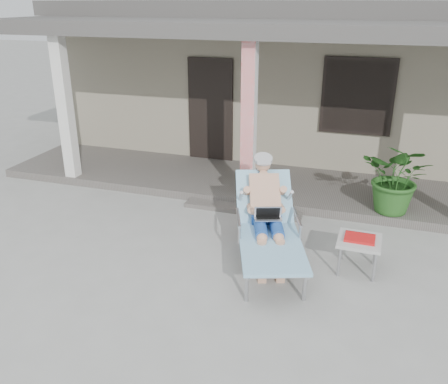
% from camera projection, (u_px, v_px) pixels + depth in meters
% --- Properties ---
extents(ground, '(60.00, 60.00, 0.00)m').
position_uv_depth(ground, '(205.00, 266.00, 6.39)').
color(ground, '#9E9E99').
rests_on(ground, ground).
extents(house, '(10.40, 5.40, 3.30)m').
position_uv_depth(house, '(295.00, 73.00, 11.48)').
color(house, gray).
rests_on(house, ground).
extents(porch_deck, '(10.00, 2.00, 0.15)m').
position_uv_depth(porch_deck, '(259.00, 184.00, 9.00)').
color(porch_deck, '#605B56').
rests_on(porch_deck, ground).
extents(porch_overhang, '(10.00, 2.30, 2.85)m').
position_uv_depth(porch_overhang, '(263.00, 34.00, 7.93)').
color(porch_overhang, silver).
rests_on(porch_overhang, porch_deck).
extents(porch_step, '(2.00, 0.30, 0.07)m').
position_uv_depth(porch_step, '(243.00, 209.00, 8.00)').
color(porch_step, '#605B56').
rests_on(porch_step, ground).
extents(lounger, '(1.40, 2.16, 1.36)m').
position_uv_depth(lounger, '(268.00, 202.00, 6.29)').
color(lounger, '#B7B7BC').
rests_on(lounger, ground).
extents(side_table, '(0.56, 0.56, 0.49)m').
position_uv_depth(side_table, '(359.00, 242.00, 6.13)').
color(side_table, '#B3B3AE').
rests_on(side_table, ground).
extents(potted_palm, '(1.31, 1.23, 1.17)m').
position_uv_depth(potted_palm, '(398.00, 178.00, 7.42)').
color(potted_palm, '#26591E').
rests_on(potted_palm, porch_deck).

